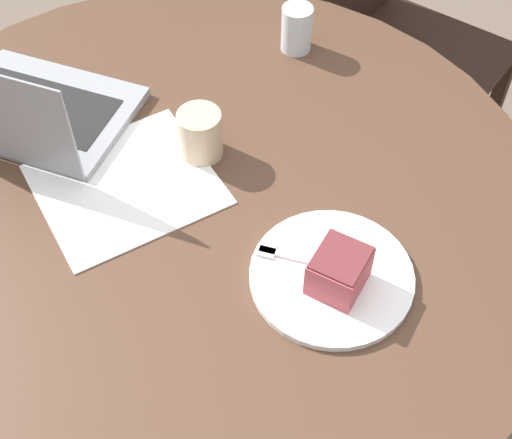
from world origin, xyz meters
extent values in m
plane|color=#6B5B4C|center=(0.00, 0.00, 0.00)|extent=(12.00, 12.00, 0.00)
cylinder|color=#4C3323|center=(0.00, 0.00, 0.01)|extent=(0.55, 0.55, 0.02)
cylinder|color=#4C3323|center=(0.00, 0.00, 0.37)|extent=(0.13, 0.13, 0.71)
cylinder|color=#4C3323|center=(0.00, 0.00, 0.74)|extent=(1.22, 1.22, 0.03)
cube|color=black|center=(0.84, 0.38, 0.44)|extent=(0.55, 0.55, 0.02)
cube|color=black|center=(1.10, 0.28, 0.22)|extent=(0.05, 0.05, 0.43)
cube|color=black|center=(0.75, 0.12, 0.22)|extent=(0.05, 0.05, 0.43)
cube|color=black|center=(0.94, 0.63, 0.22)|extent=(0.05, 0.05, 0.43)
cube|color=black|center=(0.59, 0.47, 0.22)|extent=(0.05, 0.05, 0.43)
cube|color=white|center=(-0.08, 0.07, 0.76)|extent=(0.29, 0.26, 0.00)
cylinder|color=white|center=(0.12, -0.26, 0.76)|extent=(0.25, 0.25, 0.01)
cube|color=#B74C51|center=(0.11, -0.28, 0.80)|extent=(0.11, 0.11, 0.06)
cube|color=maroon|center=(0.11, -0.28, 0.83)|extent=(0.10, 0.10, 0.00)
cube|color=silver|center=(0.10, -0.23, 0.77)|extent=(0.13, 0.13, 0.00)
cube|color=silver|center=(0.05, -0.17, 0.77)|extent=(0.04, 0.04, 0.00)
cylinder|color=#C6AD89|center=(0.07, 0.08, 0.80)|extent=(0.08, 0.08, 0.09)
cylinder|color=silver|center=(0.36, 0.24, 0.80)|extent=(0.06, 0.06, 0.09)
cube|color=gray|center=(-0.14, 0.31, 0.76)|extent=(0.39, 0.40, 0.02)
cube|color=black|center=(-0.14, 0.31, 0.77)|extent=(0.28, 0.29, 0.00)
camera|label=1|loc=(-0.28, -0.73, 1.66)|focal=50.00mm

